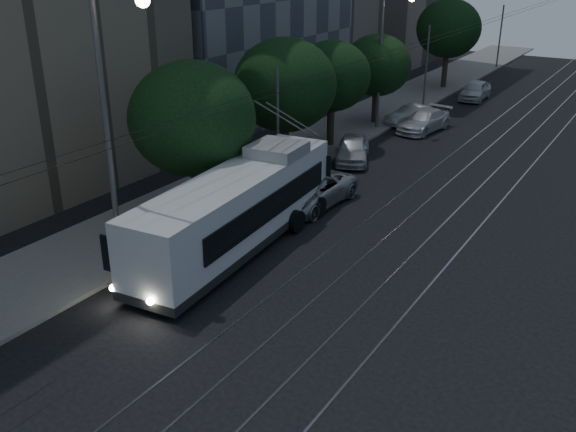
% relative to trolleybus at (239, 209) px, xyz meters
% --- Properties ---
extents(ground, '(120.00, 120.00, 0.00)m').
position_rel_trolleybus_xyz_m(ground, '(2.90, -3.44, -1.66)').
color(ground, black).
rests_on(ground, ground).
extents(sidewalk, '(5.00, 90.00, 0.15)m').
position_rel_trolleybus_xyz_m(sidewalk, '(-4.60, 16.56, -1.59)').
color(sidewalk, slate).
rests_on(sidewalk, ground).
extents(tram_rails, '(4.52, 90.00, 0.02)m').
position_rel_trolleybus_xyz_m(tram_rails, '(5.40, 16.56, -1.65)').
color(tram_rails, gray).
rests_on(tram_rails, ground).
extents(overhead_wires, '(2.23, 90.00, 6.00)m').
position_rel_trolleybus_xyz_m(overhead_wires, '(-2.07, 16.56, 1.81)').
color(overhead_wires, black).
rests_on(overhead_wires, ground).
extents(trolleybus, '(3.45, 12.13, 5.63)m').
position_rel_trolleybus_xyz_m(trolleybus, '(0.00, 0.00, 0.00)').
color(trolleybus, silver).
rests_on(trolleybus, ground).
extents(pickup_silver, '(2.68, 5.36, 1.46)m').
position_rel_trolleybus_xyz_m(pickup_silver, '(0.20, 5.32, -0.93)').
color(pickup_silver, '#A5A8AD').
rests_on(pickup_silver, ground).
extents(car_white_a, '(3.24, 4.61, 1.46)m').
position_rel_trolleybus_xyz_m(car_white_a, '(-1.17, 12.37, -0.93)').
color(car_white_a, silver).
rests_on(car_white_a, ground).
extents(car_white_b, '(2.57, 4.96, 1.38)m').
position_rel_trolleybus_xyz_m(car_white_b, '(-0.10, 20.56, -0.97)').
color(car_white_b, silver).
rests_on(car_white_b, ground).
extents(car_white_c, '(2.86, 4.12, 1.29)m').
position_rel_trolleybus_xyz_m(car_white_c, '(-1.40, 21.73, -1.02)').
color(car_white_c, silver).
rests_on(car_white_c, ground).
extents(car_white_d, '(1.88, 4.37, 1.47)m').
position_rel_trolleybus_xyz_m(car_white_d, '(-0.05, 31.56, -0.93)').
color(car_white_d, silver).
rests_on(car_white_d, ground).
extents(tree_1, '(5.44, 5.44, 6.87)m').
position_rel_trolleybus_xyz_m(tree_1, '(-3.60, 1.73, 2.75)').
color(tree_1, '#2E2219').
rests_on(tree_1, ground).
extents(tree_2, '(5.49, 5.49, 6.87)m').
position_rel_trolleybus_xyz_m(tree_2, '(-4.10, 9.93, 2.72)').
color(tree_2, '#2E2219').
rests_on(tree_2, ground).
extents(tree_3, '(4.52, 4.52, 6.28)m').
position_rel_trolleybus_xyz_m(tree_3, '(-3.60, 14.23, 2.56)').
color(tree_3, '#2E2219').
rests_on(tree_3, ground).
extents(tree_4, '(4.47, 4.47, 5.96)m').
position_rel_trolleybus_xyz_m(tree_4, '(-3.60, 20.56, 2.27)').
color(tree_4, '#2E2219').
rests_on(tree_4, ground).
extents(tree_5, '(5.26, 5.26, 7.30)m').
position_rel_trolleybus_xyz_m(tree_5, '(-3.60, 34.42, 3.26)').
color(tree_5, '#2E2219').
rests_on(tree_5, ground).
extents(streetlamp_near, '(2.46, 0.44, 10.21)m').
position_rel_trolleybus_xyz_m(streetlamp_near, '(-1.88, -4.21, 4.48)').
color(streetlamp_near, '#5F5F61').
rests_on(streetlamp_near, ground).
extents(streetlamp_far, '(2.16, 0.44, 8.76)m').
position_rel_trolleybus_xyz_m(streetlamp_far, '(-2.50, 19.39, 3.68)').
color(streetlamp_far, '#5F5F61').
rests_on(streetlamp_far, ground).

